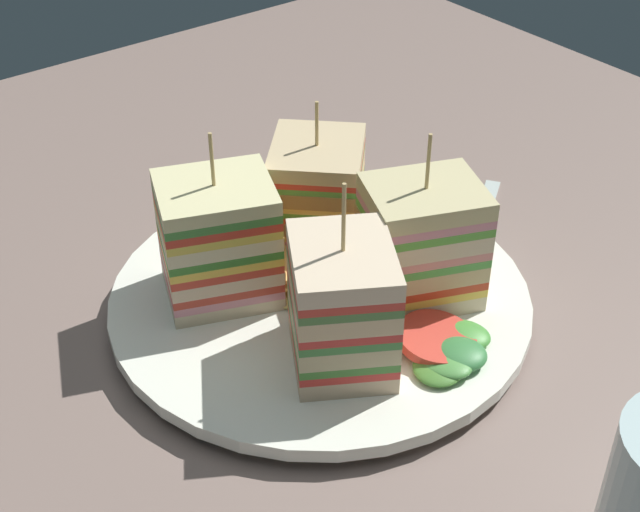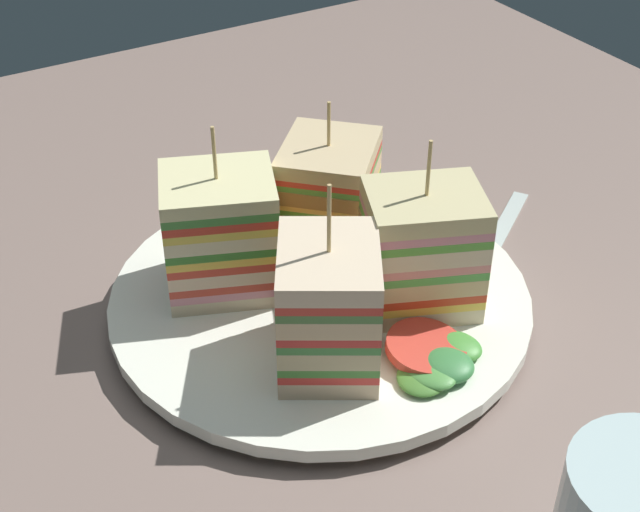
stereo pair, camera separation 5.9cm
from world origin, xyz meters
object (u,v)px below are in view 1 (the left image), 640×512
sandwich_wedge_2 (317,193)px  spoon (472,244)px  chip_pile (289,273)px  plate (320,300)px  sandwich_wedge_0 (342,305)px  sandwich_wedge_1 (421,243)px  sandwich_wedge_3 (219,240)px

sandwich_wedge_2 → spoon: sandwich_wedge_2 is taller
chip_pile → spoon: 15.20cm
sandwich_wedge_2 → chip_pile: 6.60cm
plate → spoon: (-1.11, -13.57, -0.61)cm
sandwich_wedge_0 → sandwich_wedge_1: (1.79, -8.00, 0.09)cm
sandwich_wedge_3 → plate: bearing=-17.2°
plate → sandwich_wedge_3: bearing=51.0°
plate → sandwich_wedge_1: sandwich_wedge_1 is taller
sandwich_wedge_2 → sandwich_wedge_3: size_ratio=0.91×
sandwich_wedge_0 → sandwich_wedge_3: 10.20cm
sandwich_wedge_3 → chip_pile: size_ratio=1.72×
sandwich_wedge_1 → sandwich_wedge_0: bearing=35.3°
sandwich_wedge_1 → spoon: bearing=-138.1°
sandwich_wedge_0 → spoon: 17.93cm
sandwich_wedge_3 → sandwich_wedge_2: bearing=29.3°
sandwich_wedge_1 → spoon: sandwich_wedge_1 is taller
sandwich_wedge_0 → spoon: sandwich_wedge_0 is taller
chip_pile → sandwich_wedge_1: bearing=-133.9°
plate → chip_pile: (1.96, 1.14, 1.66)cm
plate → sandwich_wedge_2: sandwich_wedge_2 is taller
sandwich_wedge_3 → spoon: size_ratio=0.97×
sandwich_wedge_1 → plate: bearing=-15.7°
sandwich_wedge_0 → sandwich_wedge_1: 8.20cm
chip_pile → spoon: size_ratio=0.56×
plate → sandwich_wedge_0: size_ratio=2.28×
sandwich_wedge_1 → sandwich_wedge_2: sandwich_wedge_1 is taller
plate → sandwich_wedge_3: 8.12cm
sandwich_wedge_0 → sandwich_wedge_3: sandwich_wedge_0 is taller
sandwich_wedge_1 → sandwich_wedge_3: size_ratio=1.00×
plate → spoon: size_ratio=2.29×
sandwich_wedge_1 → chip_pile: bearing=-21.1°
sandwich_wedge_1 → sandwich_wedge_3: same height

